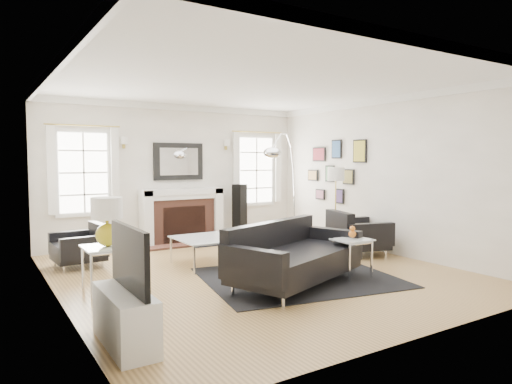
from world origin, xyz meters
TOP-DOWN VIEW (x-y plane):
  - floor at (0.00, 0.00)m, footprint 6.00×6.00m
  - back_wall at (0.00, 3.00)m, footprint 5.50×0.04m
  - front_wall at (0.00, -3.00)m, footprint 5.50×0.04m
  - left_wall at (-2.75, 0.00)m, footprint 0.04×6.00m
  - right_wall at (2.75, 0.00)m, footprint 0.04×6.00m
  - ceiling at (0.00, 0.00)m, footprint 5.50×6.00m
  - crown_molding at (0.00, 0.00)m, footprint 5.50×6.00m
  - fireplace at (0.00, 2.79)m, footprint 1.70×0.69m
  - mantel_mirror at (0.00, 2.95)m, footprint 1.05×0.07m
  - window_left at (-1.85, 2.95)m, footprint 1.24×0.15m
  - window_right at (1.85, 2.95)m, footprint 1.24×0.15m
  - gallery_wall at (2.72, 1.30)m, footprint 0.04×1.73m
  - tv_unit at (-2.44, -1.70)m, footprint 0.35×1.00m
  - area_rug at (0.32, -0.64)m, footprint 2.96×2.61m
  - sofa at (0.05, -0.85)m, footprint 2.29×1.63m
  - armchair_left at (-2.14, 1.74)m, footprint 0.79×0.87m
  - armchair_right at (2.14, 0.09)m, footprint 1.08×1.16m
  - coffee_table at (-0.40, 0.78)m, footprint 1.00×1.00m
  - side_table_left at (-2.20, -0.11)m, footprint 0.57×0.57m
  - nesting_table at (0.98, -1.03)m, footprint 0.51×0.43m
  - gourd_lamp at (-2.20, -0.11)m, footprint 0.37×0.37m
  - orange_vase at (0.98, -1.03)m, footprint 0.11×0.11m
  - arc_floor_lamp at (1.53, 1.41)m, footprint 1.61×1.49m
  - stick_floor_lamp at (2.20, 0.69)m, footprint 0.31×0.31m
  - speaker_tower at (1.25, 2.65)m, footprint 0.30×0.30m

SIDE VIEW (x-z plane):
  - floor at x=0.00m, z-range 0.00..0.00m
  - area_rug at x=0.32m, z-range 0.00..0.01m
  - armchair_left at x=-2.14m, z-range 0.03..0.59m
  - tv_unit at x=-2.44m, z-range -0.22..0.87m
  - armchair_right at x=2.14m, z-range 0.04..0.69m
  - sofa at x=0.05m, z-range 0.03..0.71m
  - coffee_table at x=-0.40m, z-range 0.19..0.64m
  - nesting_table at x=0.98m, z-range 0.16..0.72m
  - side_table_left at x=-2.20m, z-range 0.20..0.83m
  - fireplace at x=0.00m, z-range -0.01..1.10m
  - speaker_tower at x=1.25m, z-range 0.00..1.16m
  - orange_vase at x=0.98m, z-range 0.57..0.74m
  - gourd_lamp at x=-2.20m, z-range 0.67..1.27m
  - arc_floor_lamp at x=1.53m, z-range 0.09..2.37m
  - stick_floor_lamp at x=2.20m, z-range 0.57..2.12m
  - back_wall at x=0.00m, z-range 0.00..2.80m
  - front_wall at x=0.00m, z-range 0.00..2.80m
  - left_wall at x=-2.75m, z-range 0.00..2.80m
  - right_wall at x=2.75m, z-range 0.00..2.80m
  - window_left at x=-1.85m, z-range 0.65..2.27m
  - window_right at x=1.85m, z-range 0.65..2.27m
  - gallery_wall at x=2.72m, z-range 0.89..2.18m
  - mantel_mirror at x=0.00m, z-range 1.27..2.02m
  - crown_molding at x=0.00m, z-range 2.68..2.80m
  - ceiling at x=0.00m, z-range 2.79..2.81m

